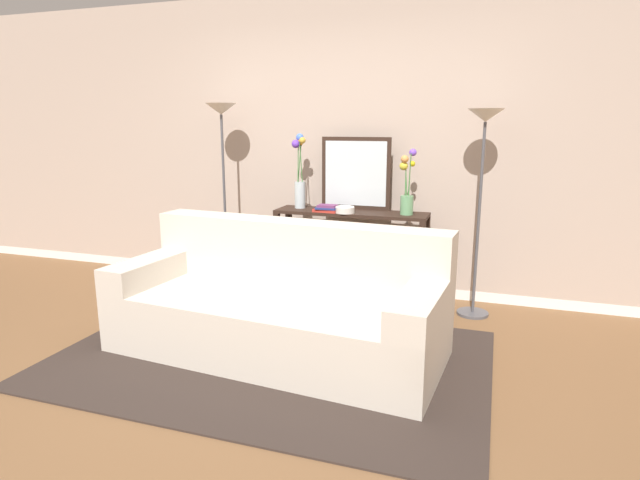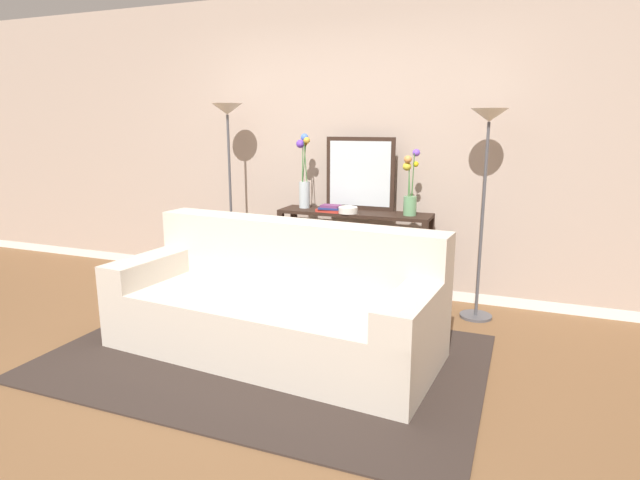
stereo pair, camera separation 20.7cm
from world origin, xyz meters
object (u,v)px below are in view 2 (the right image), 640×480
at_px(floor_lamp_left, 229,145).
at_px(vase_tall_flowers, 304,176).
at_px(wall_mirror, 360,174).
at_px(fruit_bowl, 348,210).
at_px(floor_lamp_right, 487,156).
at_px(couch, 276,307).
at_px(vase_short_flowers, 410,191).
at_px(book_stack, 330,209).
at_px(console_table, 354,240).
at_px(book_row_under_console, 321,289).

distance_m(floor_lamp_left, vase_tall_flowers, 0.78).
height_order(wall_mirror, fruit_bowl, wall_mirror).
bearing_deg(floor_lamp_right, vase_tall_flowers, 176.52).
xyz_separation_m(couch, floor_lamp_right, (1.26, 1.17, 1.01)).
relative_size(floor_lamp_left, floor_lamp_right, 1.04).
bearing_deg(wall_mirror, floor_lamp_left, -170.88).
bearing_deg(vase_short_flowers, floor_lamp_right, -4.47).
xyz_separation_m(wall_mirror, book_stack, (-0.20, -0.24, -0.29)).
distance_m(console_table, vase_short_flowers, 0.67).
height_order(console_table, wall_mirror, wall_mirror).
bearing_deg(wall_mirror, floor_lamp_right, -10.25).
height_order(floor_lamp_right, wall_mirror, floor_lamp_right).
xyz_separation_m(console_table, floor_lamp_right, (1.09, -0.06, 0.77)).
distance_m(book_stack, book_row_under_console, 0.80).
distance_m(console_table, vase_tall_flowers, 0.73).
relative_size(floor_lamp_left, vase_short_flowers, 3.16).
xyz_separation_m(book_stack, book_row_under_console, (-0.12, 0.10, -0.78)).
bearing_deg(floor_lamp_left, console_table, 2.76).
distance_m(fruit_bowl, book_stack, 0.17).
height_order(couch, wall_mirror, wall_mirror).
bearing_deg(wall_mirror, couch, -97.32).
relative_size(console_table, vase_tall_flowers, 2.02).
xyz_separation_m(couch, floor_lamp_left, (-1.05, 1.17, 1.07)).
height_order(couch, floor_lamp_right, floor_lamp_right).
height_order(couch, console_table, couch).
xyz_separation_m(vase_tall_flowers, book_row_under_console, (0.18, -0.04, -1.04)).
xyz_separation_m(console_table, book_stack, (-0.19, -0.10, 0.28)).
xyz_separation_m(couch, vase_short_flowers, (0.66, 1.21, 0.71)).
height_order(console_table, vase_tall_flowers, vase_tall_flowers).
relative_size(couch, vase_tall_flowers, 3.49).
distance_m(couch, vase_tall_flowers, 1.52).
height_order(floor_lamp_right, vase_tall_flowers, floor_lamp_right).
bearing_deg(fruit_bowl, vase_tall_flowers, 163.75).
xyz_separation_m(wall_mirror, vase_short_flowers, (0.49, -0.15, -0.11)).
xyz_separation_m(couch, book_stack, (-0.02, 1.13, 0.53)).
bearing_deg(vase_tall_flowers, book_row_under_console, -11.72).
bearing_deg(vase_short_flowers, fruit_bowl, -170.43).
bearing_deg(floor_lamp_left, book_stack, -2.21).
relative_size(vase_short_flowers, book_row_under_console, 1.14).
xyz_separation_m(floor_lamp_right, vase_tall_flowers, (-1.58, 0.10, -0.23)).
distance_m(vase_short_flowers, book_stack, 0.71).
height_order(console_table, fruit_bowl, fruit_bowl).
xyz_separation_m(floor_lamp_left, floor_lamp_right, (2.31, 0.00, -0.05)).
height_order(vase_short_flowers, fruit_bowl, vase_short_flowers).
xyz_separation_m(floor_lamp_left, fruit_bowl, (1.19, -0.04, -0.54)).
relative_size(wall_mirror, vase_short_flowers, 1.16).
xyz_separation_m(floor_lamp_right, book_row_under_console, (-1.40, 0.06, -1.27)).
height_order(floor_lamp_right, book_row_under_console, floor_lamp_right).
relative_size(console_table, floor_lamp_right, 0.80).
distance_m(floor_lamp_right, vase_short_flowers, 0.67).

